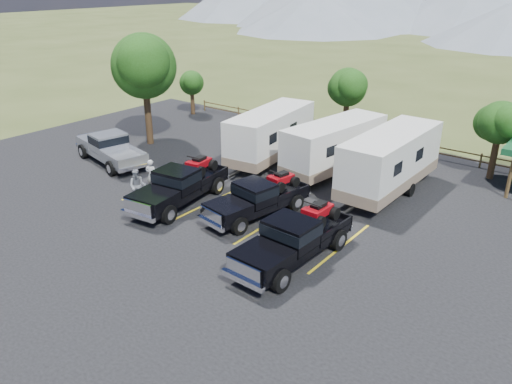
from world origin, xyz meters
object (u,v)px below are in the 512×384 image
Objects in this scene: tree_big_nw at (144,66)px; person_a at (151,176)px; rig_left at (180,184)px; rig_center at (258,197)px; rig_right at (294,238)px; trailer_left at (271,135)px; trailer_right at (390,162)px; trailer_center at (334,147)px; person_b at (138,186)px; pickup_silver at (111,148)px.

tree_big_nw is 4.13× the size of person_a.
rig_center is at bearing 10.28° from rig_left.
tree_big_nw reaches higher than person_a.
rig_right is 12.62m from trailer_left.
trailer_right is 13.33m from person_a.
rig_center reaches higher than person_a.
rig_left is 0.70× the size of trailer_left.
trailer_center is 11.06m from person_a.
rig_left is at bearing -32.66° from tree_big_nw.
person_a is at bearing -119.10° from trailer_center.
rig_right is 0.67× the size of trailer_right.
rig_center is 8.28m from trailer_left.
tree_big_nw is 11.97m from rig_left.
trailer_left is at bearing -164.92° from trailer_center.
rig_left is 2.30m from person_b.
rig_right is 0.69× the size of trailer_left.
pickup_silver is at bearing 161.30° from rig_left.
trailer_center is (4.26, 8.89, 0.63)m from rig_left.
person_a is (5.62, -1.49, -0.08)m from pickup_silver.
trailer_left is (-8.25, 9.53, 0.70)m from rig_right.
person_a is at bearing 87.07° from pickup_silver.
trailer_left reaches higher than rig_center.
trailer_center is at bearing 132.62° from pickup_silver.
person_a is (-6.62, -1.26, -0.03)m from rig_center.
trailer_left is 9.90m from person_b.
rig_center is at bearing -82.28° from trailer_center.
trailer_center is at bearing 22.01° from person_b.
person_b is (-6.09, -10.27, -0.75)m from trailer_center.
rig_left is at bearing 174.02° from rig_right.
trailer_left is 1.04× the size of trailer_center.
trailer_right reaches higher than person_b.
person_b is at bearing -150.66° from rig_left.
rig_left is 2.41m from person_a.
pickup_silver reaches higher than person_a.
person_a is (-2.25, -8.25, -0.81)m from trailer_left.
rig_center is 7.57m from trailer_center.
trailer_right reaches higher than trailer_center.
trailer_center is at bearing -145.93° from person_a.
trailer_center is (4.41, 0.54, -0.06)m from trailer_left.
tree_big_nw is at bearing -172.21° from trailer_right.
trailer_left is at bearing 83.51° from rig_left.
trailer_right is at bearing 37.19° from rig_left.
rig_left reaches higher than pickup_silver.
person_a is at bearing 170.14° from rig_left.
rig_left is 3.62× the size of person_b.
rig_right is (3.88, -2.54, 0.08)m from rig_center.
trailer_left is at bearing 142.54° from pickup_silver.
rig_left is at bearing -107.54° from trailer_center.
person_a is 1.58m from person_b.
rig_center is 3.33× the size of person_a.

